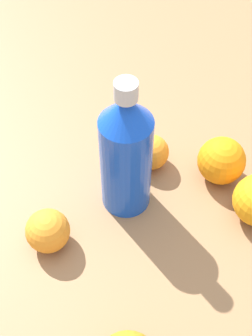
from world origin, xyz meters
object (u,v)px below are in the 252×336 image
object	(u,v)px
orange_0	(221,161)
orange_3	(151,152)
water_bottle	(126,153)
orange_1	(48,231)

from	to	relation	value
orange_0	orange_3	bearing A→B (deg)	-179.56
water_bottle	orange_0	bearing A→B (deg)	-165.66
orange_3	water_bottle	bearing A→B (deg)	-106.75
water_bottle	orange_0	size ratio (longest dim) A/B	3.13
water_bottle	orange_3	xyz separation A→B (m)	(0.02, 0.08, -0.08)
orange_0	orange_1	size ratio (longest dim) A/B	1.19
orange_0	water_bottle	bearing A→B (deg)	-149.95
water_bottle	orange_1	distance (m)	0.17
water_bottle	orange_1	world-z (taller)	water_bottle
orange_1	orange_3	world-z (taller)	orange_1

